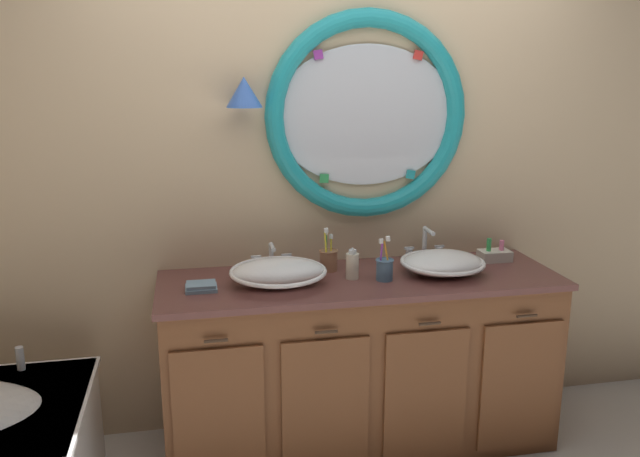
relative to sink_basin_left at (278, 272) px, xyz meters
name	(u,v)px	position (x,y,z in m)	size (l,w,h in m)	color
back_wall_assembly	(337,173)	(0.36, 0.36, 0.39)	(6.40, 0.26, 2.60)	#D6B78E
vanity_counter	(359,361)	(0.40, 0.03, -0.50)	(1.92, 0.64, 0.88)	brown
sink_basin_left	(278,272)	(0.00, 0.00, 0.00)	(0.45, 0.45, 0.12)	white
sink_basin_right	(442,263)	(0.81, 0.00, 0.00)	(0.41, 0.41, 0.11)	white
faucet_set_left	(272,258)	(0.00, 0.25, -0.01)	(0.20, 0.12, 0.13)	silver
faucet_set_right	(425,247)	(0.81, 0.24, 0.01)	(0.22, 0.14, 0.18)	silver
toothbrush_holder_left	(328,259)	(0.27, 0.16, 0.00)	(0.09, 0.09, 0.22)	#996647
toothbrush_holder_right	(385,268)	(0.50, -0.04, 0.00)	(0.09, 0.09, 0.21)	slate
soap_dispenser	(352,265)	(0.36, 0.02, 0.01)	(0.06, 0.07, 0.15)	#EFE5C6
folded_hand_towel	(201,287)	(-0.35, -0.01, -0.04)	(0.14, 0.12, 0.03)	#7593A8
toiletry_basket	(495,255)	(1.15, 0.15, -0.03)	(0.16, 0.10, 0.12)	beige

